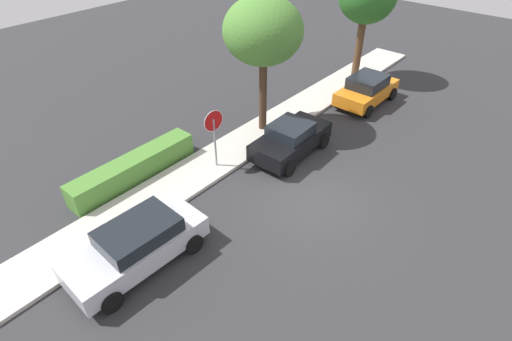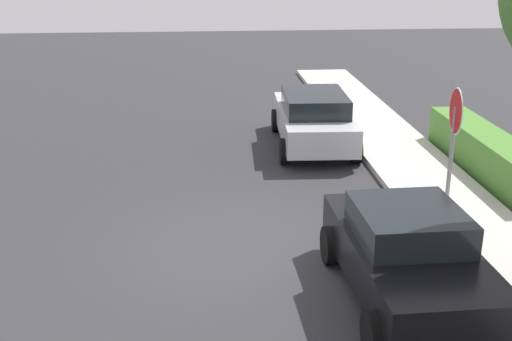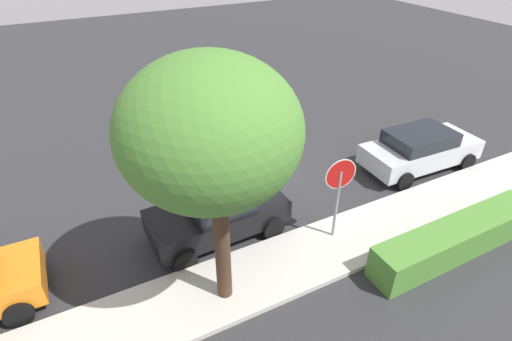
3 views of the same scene
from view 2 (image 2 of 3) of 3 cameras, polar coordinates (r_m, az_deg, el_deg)
name	(u,v)px [view 2 (image 2 of 3)]	position (r m, az deg, el deg)	size (l,w,h in m)	color
ground_plane	(235,249)	(11.40, -1.90, -6.96)	(60.00, 60.00, 0.00)	#2D2D30
sidewalk_curb	(479,236)	(12.38, 19.23, -5.51)	(32.00, 2.03, 0.14)	beige
stop_sign	(454,130)	(12.41, 17.18, 3.47)	(0.87, 0.13, 2.63)	gray
parked_car_black	(407,255)	(9.80, 13.28, -7.33)	(3.89, 2.01, 1.47)	black
parked_car_silver	(314,118)	(16.91, 5.14, 4.66)	(4.33, 2.11, 1.47)	silver
front_yard_hedge	(488,154)	(15.82, 19.89, 1.39)	(5.34, 0.92, 0.95)	#4C8433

